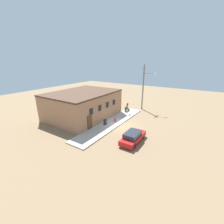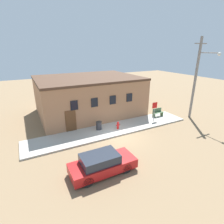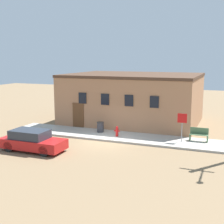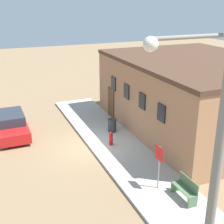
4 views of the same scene
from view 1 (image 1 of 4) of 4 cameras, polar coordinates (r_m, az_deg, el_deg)
The scene contains 9 objects.
ground_plane at distance 23.49m, azimuth 3.17°, elevation -5.03°, with size 80.00×80.00×0.00m, color #846B4C.
sidewalk at distance 24.16m, azimuth 0.09°, elevation -4.11°, with size 16.66×2.98×0.14m.
brick_building at distance 26.75m, azimuth -10.96°, elevation 2.79°, with size 11.77×9.00×4.51m.
fire_hydrant at distance 24.20m, azimuth 1.22°, elevation -2.90°, with size 0.44×0.21×0.79m.
stop_sign at distance 27.93m, azimuth 5.87°, elevation 2.21°, with size 0.65×0.06×2.02m.
bench at distance 29.44m, azimuth 5.69°, elevation 1.14°, with size 1.28×0.44×0.95m.
trash_bin at distance 23.27m, azimuth -2.63°, elevation -3.78°, with size 0.55×0.55×0.81m.
utility_pole at distance 30.82m, azimuth 11.99°, elevation 9.53°, with size 1.80×2.45×8.86m.
parked_car at distance 18.80m, azimuth 7.96°, elevation -9.39°, with size 4.30×1.74×1.37m.
Camera 1 is at (-18.76, -10.47, 9.50)m, focal length 24.00 mm.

